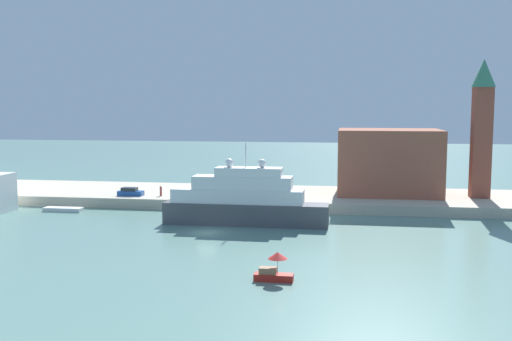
# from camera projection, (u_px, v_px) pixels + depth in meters

# --- Properties ---
(ground) EXTENTS (400.00, 400.00, 0.00)m
(ground) POSITION_uv_depth(u_px,v_px,m) (207.00, 233.00, 77.41)
(ground) COLOR slate
(quay_dock) EXTENTS (110.00, 20.68, 1.64)m
(quay_dock) POSITION_uv_depth(u_px,v_px,m) (242.00, 197.00, 103.19)
(quay_dock) COLOR #B7AD99
(quay_dock) RESTS_ON ground
(large_yacht) EXTENTS (23.25, 3.90, 11.53)m
(large_yacht) POSITION_uv_depth(u_px,v_px,m) (243.00, 201.00, 82.75)
(large_yacht) COLOR #4C4C51
(large_yacht) RESTS_ON ground
(small_motorboat) EXTENTS (3.75, 1.87, 2.83)m
(small_motorboat) POSITION_uv_depth(u_px,v_px,m) (274.00, 268.00, 55.98)
(small_motorboat) COLOR #B22319
(small_motorboat) RESTS_ON ground
(work_barge) EXTENTS (6.20, 1.81, 0.62)m
(work_barge) POSITION_uv_depth(u_px,v_px,m) (63.00, 209.00, 93.44)
(work_barge) COLOR silver
(work_barge) RESTS_ON ground
(harbor_building) EXTENTS (17.14, 13.29, 11.05)m
(harbor_building) POSITION_uv_depth(u_px,v_px,m) (389.00, 162.00, 101.00)
(harbor_building) COLOR #93513D
(harbor_building) RESTS_ON quay_dock
(bell_tower) EXTENTS (3.84, 3.84, 22.58)m
(bell_tower) POSITION_uv_depth(u_px,v_px,m) (482.00, 122.00, 95.82)
(bell_tower) COLOR brown
(bell_tower) RESTS_ON quay_dock
(parked_car) EXTENTS (4.23, 1.72, 1.37)m
(parked_car) POSITION_uv_depth(u_px,v_px,m) (130.00, 192.00, 99.05)
(parked_car) COLOR #1E4C99
(parked_car) RESTS_ON quay_dock
(person_figure) EXTENTS (0.36, 0.36, 1.76)m
(person_figure) POSITION_uv_depth(u_px,v_px,m) (161.00, 191.00, 98.61)
(person_figure) COLOR maroon
(person_figure) RESTS_ON quay_dock
(mooring_bollard) EXTENTS (0.52, 0.52, 0.69)m
(mooring_bollard) POSITION_uv_depth(u_px,v_px,m) (261.00, 199.00, 93.04)
(mooring_bollard) COLOR black
(mooring_bollard) RESTS_ON quay_dock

